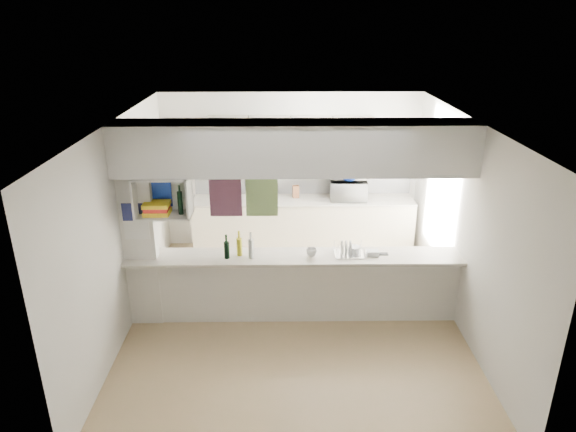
{
  "coord_description": "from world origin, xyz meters",
  "views": [
    {
      "loc": [
        -0.15,
        -5.79,
        3.74
      ],
      "look_at": [
        -0.07,
        0.5,
        1.26
      ],
      "focal_mm": 32.0,
      "sensor_mm": 36.0,
      "label": 1
    }
  ],
  "objects_px": {
    "wine_bottles": "(240,248)",
    "dish_rack": "(349,249)",
    "bowl": "(349,178)",
    "microwave": "(349,190)"
  },
  "relations": [
    {
      "from": "bowl",
      "to": "dish_rack",
      "type": "xyz_separation_m",
      "value": [
        -0.24,
        -2.07,
        -0.28
      ]
    },
    {
      "from": "bowl",
      "to": "dish_rack",
      "type": "distance_m",
      "value": 2.11
    },
    {
      "from": "bowl",
      "to": "wine_bottles",
      "type": "distance_m",
      "value": 2.67
    },
    {
      "from": "wine_bottles",
      "to": "dish_rack",
      "type": "bearing_deg",
      "value": 2.03
    },
    {
      "from": "microwave",
      "to": "wine_bottles",
      "type": "height_order",
      "value": "wine_bottles"
    },
    {
      "from": "dish_rack",
      "to": "wine_bottles",
      "type": "distance_m",
      "value": 1.37
    },
    {
      "from": "bowl",
      "to": "dish_rack",
      "type": "bearing_deg",
      "value": -96.64
    },
    {
      "from": "wine_bottles",
      "to": "microwave",
      "type": "bearing_deg",
      "value": 52.71
    },
    {
      "from": "bowl",
      "to": "microwave",
      "type": "bearing_deg",
      "value": -37.61
    },
    {
      "from": "microwave",
      "to": "dish_rack",
      "type": "xyz_separation_m",
      "value": [
        -0.25,
        -2.07,
        -0.08
      ]
    }
  ]
}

